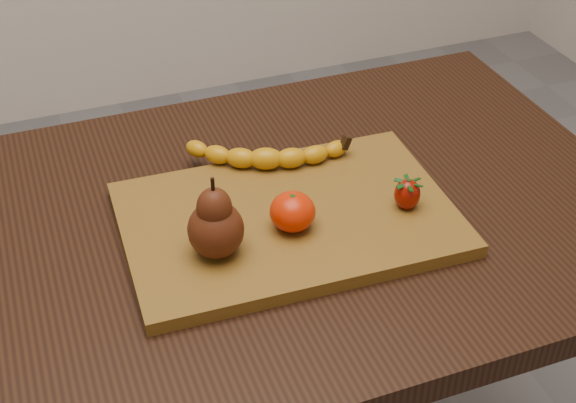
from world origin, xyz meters
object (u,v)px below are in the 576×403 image
object	(u,v)px
cutting_board	(288,219)
pear	(215,217)
table	(292,260)
mandarin	(293,212)

from	to	relation	value
cutting_board	pear	world-z (taller)	pear
cutting_board	table	bearing A→B (deg)	63.09
table	mandarin	distance (m)	0.16
cutting_board	pear	xyz separation A→B (m)	(-0.11, -0.04, 0.07)
table	mandarin	world-z (taller)	mandarin
table	pear	size ratio (longest dim) A/B	8.84
pear	mandarin	size ratio (longest dim) A/B	1.84
table	cutting_board	distance (m)	0.11
table	pear	world-z (taller)	pear
table	cutting_board	xyz separation A→B (m)	(-0.02, -0.03, 0.11)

